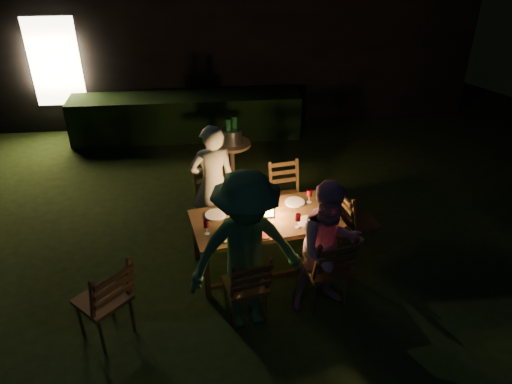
{
  "coord_description": "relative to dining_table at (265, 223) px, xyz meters",
  "views": [
    {
      "loc": [
        -0.02,
        -4.99,
        4.0
      ],
      "look_at": [
        0.45,
        0.07,
        0.92
      ],
      "focal_mm": 35.0,
      "sensor_mm": 36.0,
      "label": 1
    }
  ],
  "objects": [
    {
      "name": "napkin_right",
      "position": [
        0.6,
        -0.19,
        0.08
      ],
      "size": [
        0.18,
        0.14,
        0.01
      ],
      "primitive_type": "cube",
      "color": "red",
      "rests_on": "dining_table"
    },
    {
      "name": "plate_far_left",
      "position": [
        -0.58,
        0.11,
        0.08
      ],
      "size": [
        0.25,
        0.25,
        0.01
      ],
      "primitive_type": "cylinder",
      "color": "white",
      "rests_on": "dining_table"
    },
    {
      "name": "plate_far_right",
      "position": [
        0.4,
        0.3,
        0.08
      ],
      "size": [
        0.25,
        0.25,
        0.01
      ],
      "primitive_type": "cylinder",
      "color": "white",
      "rests_on": "dining_table"
    },
    {
      "name": "person_opp_left",
      "position": [
        -0.29,
        -0.89,
        0.27
      ],
      "size": [
        1.28,
        0.89,
        1.82
      ],
      "primitive_type": "imported",
      "rotation": [
        0.0,
        0.0,
        0.19
      ],
      "color": "#34683A",
      "rests_on": "ground"
    },
    {
      "name": "person_opp_right",
      "position": [
        0.6,
        -0.72,
        0.14
      ],
      "size": [
        0.86,
        0.72,
        1.56
      ],
      "primitive_type": "imported",
      "rotation": [
        0.0,
        0.0,
        0.19
      ],
      "color": "#C184A2",
      "rests_on": "ground"
    },
    {
      "name": "phone",
      "position": [
        -0.55,
        -0.41,
        0.07
      ],
      "size": [
        0.14,
        0.07,
        0.01
      ],
      "primitive_type": "cube",
      "color": "black",
      "rests_on": "dining_table"
    },
    {
      "name": "chair_near_right",
      "position": [
        0.59,
        -0.67,
        -0.33
      ],
      "size": [
        0.57,
        0.59,
        1.03
      ],
      "rotation": [
        0.0,
        0.0,
        0.25
      ],
      "color": "#4C2F19",
      "rests_on": "ground"
    },
    {
      "name": "dining_table",
      "position": [
        0.0,
        0.0,
        0.0
      ],
      "size": [
        1.84,
        1.16,
        0.71
      ],
      "rotation": [
        0.0,
        0.0,
        0.19
      ],
      "color": "#4C2F19",
      "rests_on": "ground"
    },
    {
      "name": "wineglass_d",
      "position": [
        0.57,
        0.29,
        0.16
      ],
      "size": [
        0.06,
        0.06,
        0.18
      ],
      "primitive_type": null,
      "color": "#59070F",
      "rests_on": "dining_table"
    },
    {
      "name": "bottle_table",
      "position": [
        -0.25,
        -0.05,
        0.21
      ],
      "size": [
        0.07,
        0.07,
        0.28
      ],
      "primitive_type": "cylinder",
      "color": "#0F471E",
      "rests_on": "dining_table"
    },
    {
      "name": "chair_near_left",
      "position": [
        -0.3,
        -0.84,
        -0.35
      ],
      "size": [
        0.52,
        0.55,
        0.95
      ],
      "rotation": [
        0.0,
        0.0,
        0.24
      ],
      "color": "#4C2F19",
      "rests_on": "ground"
    },
    {
      "name": "wineglass_e",
      "position": [
        -0.04,
        -0.31,
        0.16
      ],
      "size": [
        0.06,
        0.06,
        0.18
      ],
      "primitive_type": null,
      "color": "silver",
      "rests_on": "dining_table"
    },
    {
      "name": "garden_envelope",
      "position": [
        -0.55,
        6.33,
        0.94
      ],
      "size": [
        40.0,
        40.0,
        3.2
      ],
      "color": "black",
      "rests_on": "ground"
    },
    {
      "name": "wineglass_b",
      "position": [
        -0.68,
        -0.25,
        0.16
      ],
      "size": [
        0.06,
        0.06,
        0.18
      ],
      "primitive_type": null,
      "color": "#59070F",
      "rests_on": "dining_table"
    },
    {
      "name": "lantern",
      "position": [
        0.04,
        0.06,
        0.23
      ],
      "size": [
        0.16,
        0.16,
        0.35
      ],
      "color": "white",
      "rests_on": "dining_table"
    },
    {
      "name": "chair_far_left",
      "position": [
        -0.59,
        0.67,
        -0.36
      ],
      "size": [
        0.52,
        0.54,
        0.93
      ],
      "rotation": [
        0.0,
        0.0,
        3.42
      ],
      "color": "#4C2F19",
      "rests_on": "ground"
    },
    {
      "name": "wineglass_a",
      "position": [
        -0.35,
        0.22,
        0.16
      ],
      "size": [
        0.06,
        0.06,
        0.18
      ],
      "primitive_type": null,
      "color": "#59070F",
      "rests_on": "dining_table"
    },
    {
      "name": "napkin_left",
      "position": [
        -0.09,
        -0.34,
        0.08
      ],
      "size": [
        0.18,
        0.14,
        0.01
      ],
      "primitive_type": "cube",
      "color": "red",
      "rests_on": "dining_table"
    },
    {
      "name": "bottle_bucket_b",
      "position": [
        -0.24,
        2.02,
        0.28
      ],
      "size": [
        0.07,
        0.07,
        0.32
      ],
      "primitive_type": "cylinder",
      "color": "#0F471E",
      "rests_on": "side_table"
    },
    {
      "name": "chair_spare",
      "position": [
        -1.74,
        -0.96,
        -0.33
      ],
      "size": [
        0.68,
        0.68,
        1.04
      ],
      "rotation": [
        0.0,
        0.0,
        0.8
      ],
      "color": "#4C2F19",
      "rests_on": "ground"
    },
    {
      "name": "chair_end",
      "position": [
        1.21,
        0.23,
        -0.36
      ],
      "size": [
        0.52,
        0.49,
        0.93
      ],
      "rotation": [
        0.0,
        0.0,
        -1.38
      ],
      "color": "#4C2F19",
      "rests_on": "ground"
    },
    {
      "name": "plate_near_right",
      "position": [
        0.48,
        -0.13,
        0.08
      ],
      "size": [
        0.25,
        0.25,
        0.01
      ],
      "primitive_type": "cylinder",
      "color": "white",
      "rests_on": "dining_table"
    },
    {
      "name": "person_house_side",
      "position": [
        -0.6,
        0.72,
        0.16
      ],
      "size": [
        0.65,
        0.49,
        1.6
      ],
      "primitive_type": "imported",
      "rotation": [
        0.0,
        0.0,
        3.33
      ],
      "color": "beige",
      "rests_on": "ground"
    },
    {
      "name": "wineglass_c",
      "position": [
        0.35,
        -0.22,
        0.16
      ],
      "size": [
        0.06,
        0.06,
        0.18
      ],
      "primitive_type": null,
      "color": "#59070F",
      "rests_on": "dining_table"
    },
    {
      "name": "ice_bucket",
      "position": [
        -0.29,
        1.98,
        0.23
      ],
      "size": [
        0.3,
        0.3,
        0.22
      ],
      "primitive_type": "cylinder",
      "color": "#A5A8AD",
      "rests_on": "side_table"
    },
    {
      "name": "plate_near_left",
      "position": [
        -0.5,
        -0.32,
        0.08
      ],
      "size": [
        0.25,
        0.25,
        0.01
      ],
      "primitive_type": "cylinder",
      "color": "white",
      "rests_on": "dining_table"
    },
    {
      "name": "chair_far_right",
      "position": [
        0.4,
        0.86,
        -0.36
      ],
      "size": [
        0.49,
        0.51,
        0.94
      ],
      "rotation": [
        0.0,
        0.0,
        3.31
      ],
      "color": "#4C2F19",
      "rests_on": "ground"
    },
    {
      "name": "side_table",
      "position": [
        -0.29,
        1.98,
        0.03
      ],
      "size": [
        0.56,
        0.56,
        0.76
      ],
      "color": "olive",
      "rests_on": "ground"
    },
    {
      "name": "bottle_bucket_a",
      "position": [
        -0.34,
        1.94,
        0.28
      ],
      "size": [
        0.07,
        0.07,
        0.32
      ],
      "primitive_type": "cylinder",
      "color": "#0F471E",
      "rests_on": "side_table"
    }
  ]
}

